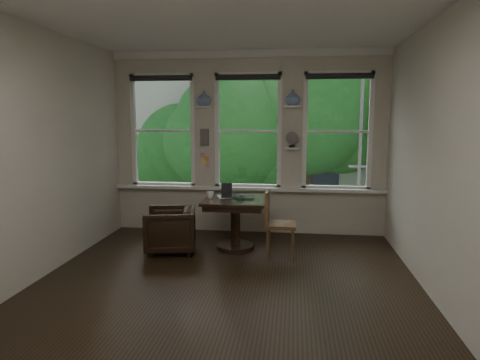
# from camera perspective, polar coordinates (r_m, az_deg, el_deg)

# --- Properties ---
(ground) EXTENTS (4.50, 4.50, 0.00)m
(ground) POSITION_cam_1_polar(r_m,az_deg,el_deg) (5.28, -1.63, -13.09)
(ground) COLOR black
(ground) RESTS_ON ground
(ceiling) EXTENTS (4.50, 4.50, 0.00)m
(ceiling) POSITION_cam_1_polar(r_m,az_deg,el_deg) (5.02, -1.78, 20.66)
(ceiling) COLOR silver
(ceiling) RESTS_ON ground
(wall_back) EXTENTS (4.50, 0.00, 4.50)m
(wall_back) POSITION_cam_1_polar(r_m,az_deg,el_deg) (7.15, 1.10, 4.93)
(wall_back) COLOR #B9AD9E
(wall_back) RESTS_ON ground
(wall_front) EXTENTS (4.50, 0.00, 4.50)m
(wall_front) POSITION_cam_1_polar(r_m,az_deg,el_deg) (2.74, -9.02, -0.76)
(wall_front) COLOR #B9AD9E
(wall_front) RESTS_ON ground
(wall_left) EXTENTS (0.00, 4.50, 4.50)m
(wall_left) POSITION_cam_1_polar(r_m,az_deg,el_deg) (5.73, -24.59, 3.31)
(wall_left) COLOR #B9AD9E
(wall_left) RESTS_ON ground
(wall_right) EXTENTS (0.00, 4.50, 4.50)m
(wall_right) POSITION_cam_1_polar(r_m,az_deg,el_deg) (5.09, 24.22, 2.79)
(wall_right) COLOR #B9AD9E
(wall_right) RESTS_ON ground
(window_left) EXTENTS (1.10, 0.12, 1.90)m
(window_left) POSITION_cam_1_polar(r_m,az_deg,el_deg) (7.44, -10.14, 6.47)
(window_left) COLOR white
(window_left) RESTS_ON ground
(window_center) EXTENTS (1.10, 0.12, 1.90)m
(window_center) POSITION_cam_1_polar(r_m,az_deg,el_deg) (7.14, 1.11, 6.53)
(window_center) COLOR white
(window_center) RESTS_ON ground
(window_right) EXTENTS (1.10, 0.12, 1.90)m
(window_right) POSITION_cam_1_polar(r_m,az_deg,el_deg) (7.14, 12.83, 6.32)
(window_right) COLOR white
(window_right) RESTS_ON ground
(shelf_left) EXTENTS (0.26, 0.16, 0.03)m
(shelf_left) POSITION_cam_1_polar(r_m,az_deg,el_deg) (7.16, -4.84, 9.71)
(shelf_left) COLOR white
(shelf_left) RESTS_ON ground
(shelf_right) EXTENTS (0.26, 0.16, 0.03)m
(shelf_right) POSITION_cam_1_polar(r_m,az_deg,el_deg) (7.00, 7.02, 9.70)
(shelf_right) COLOR white
(shelf_right) RESTS_ON ground
(intercom) EXTENTS (0.14, 0.06, 0.28)m
(intercom) POSITION_cam_1_polar(r_m,az_deg,el_deg) (7.19, -4.74, 5.72)
(intercom) COLOR #59544F
(intercom) RESTS_ON ground
(sticky_notes) EXTENTS (0.16, 0.01, 0.24)m
(sticky_notes) POSITION_cam_1_polar(r_m,az_deg,el_deg) (7.22, -4.69, 2.94)
(sticky_notes) COLOR pink
(sticky_notes) RESTS_ON ground
(desk_fan) EXTENTS (0.20, 0.20, 0.24)m
(desk_fan) POSITION_cam_1_polar(r_m,az_deg,el_deg) (6.99, 6.94, 5.03)
(desk_fan) COLOR #59544F
(desk_fan) RESTS_ON ground
(vase_left) EXTENTS (0.24, 0.24, 0.25)m
(vase_left) POSITION_cam_1_polar(r_m,az_deg,el_deg) (7.16, -4.85, 10.82)
(vase_left) COLOR silver
(vase_left) RESTS_ON shelf_left
(vase_right) EXTENTS (0.24, 0.24, 0.25)m
(vase_right) POSITION_cam_1_polar(r_m,az_deg,el_deg) (7.01, 7.04, 10.84)
(vase_right) COLOR silver
(vase_right) RESTS_ON shelf_right
(table) EXTENTS (0.90, 0.90, 0.75)m
(table) POSITION_cam_1_polar(r_m,az_deg,el_deg) (6.34, -0.62, -5.83)
(table) COLOR black
(table) RESTS_ON ground
(armchair_left) EXTENTS (0.83, 0.81, 0.64)m
(armchair_left) POSITION_cam_1_polar(r_m,az_deg,el_deg) (6.27, -9.29, -6.59)
(armchair_left) COLOR black
(armchair_left) RESTS_ON ground
(cushion_red) EXTENTS (0.45, 0.45, 0.06)m
(cushion_red) POSITION_cam_1_polar(r_m,az_deg,el_deg) (6.24, -9.32, -5.45)
(cushion_red) COLOR maroon
(cushion_red) RESTS_ON armchair_left
(side_chair_right) EXTENTS (0.42, 0.42, 0.92)m
(side_chair_right) POSITION_cam_1_polar(r_m,az_deg,el_deg) (5.99, 5.45, -5.87)
(side_chair_right) COLOR #4F301C
(side_chair_right) RESTS_ON ground
(laptop) EXTENTS (0.40, 0.30, 0.03)m
(laptop) POSITION_cam_1_polar(r_m,az_deg,el_deg) (6.23, 0.19, -2.41)
(laptop) COLOR black
(laptop) RESTS_ON table
(mug) EXTENTS (0.13, 0.13, 0.10)m
(mug) POSITION_cam_1_polar(r_m,az_deg,el_deg) (6.29, -3.99, -2.01)
(mug) COLOR white
(mug) RESTS_ON table
(drinking_glass) EXTENTS (0.15, 0.15, 0.09)m
(drinking_glass) POSITION_cam_1_polar(r_m,az_deg,el_deg) (6.10, -0.12, -2.33)
(drinking_glass) COLOR white
(drinking_glass) RESTS_ON table
(tablet) EXTENTS (0.17, 0.09, 0.22)m
(tablet) POSITION_cam_1_polar(r_m,az_deg,el_deg) (6.31, -1.78, -1.40)
(tablet) COLOR black
(tablet) RESTS_ON table
(papers) EXTENTS (0.30, 0.35, 0.00)m
(papers) POSITION_cam_1_polar(r_m,az_deg,el_deg) (6.42, -1.97, -2.21)
(papers) COLOR silver
(papers) RESTS_ON table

